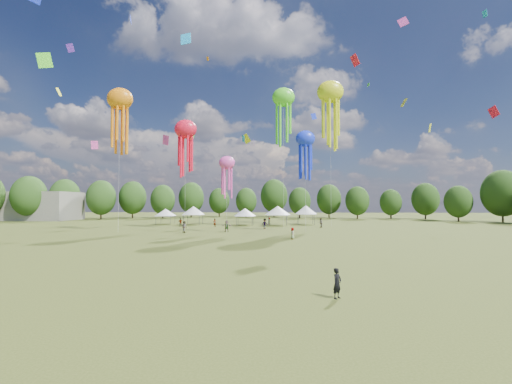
{
  "coord_description": "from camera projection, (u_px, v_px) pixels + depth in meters",
  "views": [
    {
      "loc": [
        5.24,
        -17.76,
        4.91
      ],
      "look_at": [
        3.34,
        15.0,
        6.0
      ],
      "focal_mm": 23.0,
      "sensor_mm": 36.0,
      "label": 1
    }
  ],
  "objects": [
    {
      "name": "ground",
      "position": [
        179.0,
        293.0,
        17.86
      ],
      "size": [
        300.0,
        300.0,
        0.0
      ],
      "primitive_type": "plane",
      "color": "#384416",
      "rests_on": "ground"
    },
    {
      "name": "treeline",
      "position": [
        238.0,
        196.0,
        80.68
      ],
      "size": [
        201.57,
        95.24,
        13.43
      ],
      "color": "#38281C",
      "rests_on": "ground"
    },
    {
      "name": "spectator_near",
      "position": [
        184.0,
        227.0,
        53.58
      ],
      "size": [
        1.18,
        1.16,
        1.92
      ],
      "primitive_type": "imported",
      "rotation": [
        0.0,
        0.0,
        2.42
      ],
      "color": "gray",
      "rests_on": "ground"
    },
    {
      "name": "festival_tents",
      "position": [
        242.0,
        211.0,
        73.07
      ],
      "size": [
        36.93,
        8.91,
        4.35
      ],
      "color": "#47474C",
      "rests_on": "ground"
    },
    {
      "name": "small_kites",
      "position": [
        230.0,
        77.0,
        60.41
      ],
      "size": [
        76.68,
        55.04,
        41.61
      ],
      "color": "#FB1635",
      "rests_on": "ground"
    },
    {
      "name": "observer_main",
      "position": [
        337.0,
        283.0,
        16.83
      ],
      "size": [
        0.66,
        0.66,
        1.55
      ],
      "primitive_type": "imported",
      "rotation": [
        0.0,
        0.0,
        0.78
      ],
      "color": "black",
      "rests_on": "ground"
    },
    {
      "name": "show_kites",
      "position": [
        263.0,
        117.0,
        63.5
      ],
      "size": [
        43.02,
        20.55,
        31.15
      ],
      "color": "#FB1635",
      "rests_on": "ground"
    },
    {
      "name": "hangar",
      "position": [
        6.0,
        206.0,
        94.0
      ],
      "size": [
        40.0,
        12.0,
        8.0
      ],
      "primitive_type": "cube",
      "color": "gray",
      "rests_on": "ground"
    },
    {
      "name": "spectators_far",
      "position": [
        255.0,
        224.0,
        61.35
      ],
      "size": [
        29.6,
        30.57,
        1.92
      ],
      "color": "gray",
      "rests_on": "ground"
    }
  ]
}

